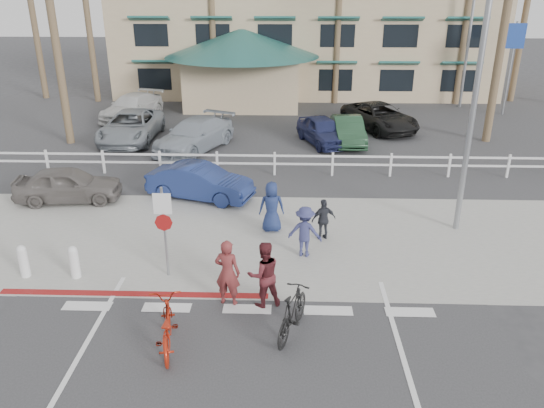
{
  "coord_description": "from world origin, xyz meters",
  "views": [
    {
      "loc": [
        0.98,
        -10.44,
        7.48
      ],
      "look_at": [
        0.51,
        3.8,
        1.5
      ],
      "focal_mm": 35.0,
      "sensor_mm": 36.0,
      "label": 1
    }
  ],
  "objects_px": {
    "bike_red": "(166,326)",
    "car_red_compact": "(68,184)",
    "car_white_sedan": "(200,182)",
    "bike_black": "(292,313)",
    "sign_post": "(165,228)"
  },
  "relations": [
    {
      "from": "sign_post",
      "to": "car_red_compact",
      "type": "height_order",
      "value": "sign_post"
    },
    {
      "from": "bike_black",
      "to": "car_red_compact",
      "type": "xyz_separation_m",
      "value": [
        -8.18,
        7.74,
        0.08
      ]
    },
    {
      "from": "sign_post",
      "to": "car_red_compact",
      "type": "xyz_separation_m",
      "value": [
        -4.77,
        5.23,
        -0.81
      ]
    },
    {
      "from": "bike_red",
      "to": "bike_black",
      "type": "bearing_deg",
      "value": -179.72
    },
    {
      "from": "sign_post",
      "to": "car_white_sedan",
      "type": "relative_size",
      "value": 0.74
    },
    {
      "from": "car_white_sedan",
      "to": "car_red_compact",
      "type": "height_order",
      "value": "car_white_sedan"
    },
    {
      "from": "car_white_sedan",
      "to": "car_red_compact",
      "type": "relative_size",
      "value": 1.04
    },
    {
      "from": "bike_red",
      "to": "car_red_compact",
      "type": "xyz_separation_m",
      "value": [
        -5.41,
        8.3,
        0.11
      ]
    },
    {
      "from": "sign_post",
      "to": "bike_red",
      "type": "bearing_deg",
      "value": -78.23
    },
    {
      "from": "sign_post",
      "to": "bike_black",
      "type": "distance_m",
      "value": 4.33
    },
    {
      "from": "car_white_sedan",
      "to": "car_red_compact",
      "type": "bearing_deg",
      "value": 111.93
    },
    {
      "from": "car_red_compact",
      "to": "car_white_sedan",
      "type": "bearing_deg",
      "value": -91.7
    },
    {
      "from": "bike_black",
      "to": "car_red_compact",
      "type": "distance_m",
      "value": 11.26
    },
    {
      "from": "bike_red",
      "to": "car_red_compact",
      "type": "distance_m",
      "value": 9.9
    },
    {
      "from": "bike_red",
      "to": "bike_black",
      "type": "relative_size",
      "value": 1.08
    }
  ]
}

